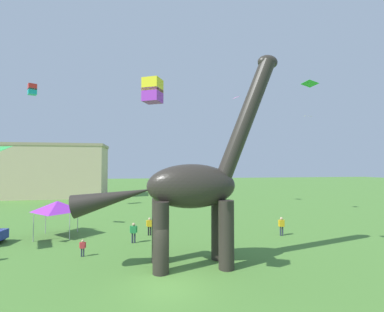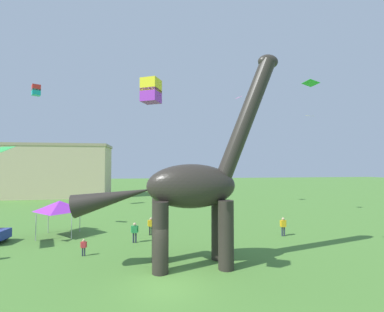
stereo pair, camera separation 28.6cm
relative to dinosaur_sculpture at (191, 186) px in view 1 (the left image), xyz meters
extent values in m
plane|color=#4C7F33|center=(-1.53, -2.51, -4.75)|extent=(240.00, 240.00, 0.00)
cylinder|color=#2D2823|center=(1.96, 0.87, -2.78)|extent=(0.92, 0.92, 3.96)
cylinder|color=#2D2823|center=(1.96, -0.87, -2.78)|extent=(0.92, 0.92, 3.96)
cylinder|color=#2D2823|center=(-1.83, 0.87, -2.78)|extent=(0.92, 0.92, 3.96)
cylinder|color=#2D2823|center=(-1.83, -0.87, -2.78)|extent=(0.92, 0.92, 3.96)
ellipsoid|color=#2D2823|center=(0.06, 0.00, 0.00)|extent=(5.41, 2.33, 2.67)
cylinder|color=#2D2823|center=(3.58, 0.00, 4.27)|extent=(3.89, 1.00, 7.71)
ellipsoid|color=#2D2823|center=(5.06, 0.00, 7.94)|extent=(1.33, 0.83, 0.92)
cone|color=#2D2823|center=(-4.48, 0.00, -0.61)|extent=(4.76, 1.33, 2.26)
cylinder|color=black|center=(-13.96, 7.92, -4.44)|extent=(0.64, 0.29, 0.62)
cylinder|color=#2D3347|center=(-6.82, 2.83, -4.48)|extent=(0.09, 0.09, 0.55)
cylinder|color=#2D3347|center=(-6.68, 2.83, -4.48)|extent=(0.09, 0.09, 0.55)
cube|color=#D1333D|center=(-6.75, 2.83, -4.01)|extent=(0.30, 0.18, 0.39)
sphere|color=tan|center=(-6.75, 2.83, -3.74)|extent=(0.17, 0.17, 0.17)
cylinder|color=#D1333D|center=(-6.92, 2.83, -3.99)|extent=(0.07, 0.07, 0.37)
cylinder|color=#D1333D|center=(-6.58, 2.83, -3.99)|extent=(0.07, 0.07, 0.37)
cylinder|color=#2D3347|center=(8.76, 5.60, -4.37)|extent=(0.13, 0.13, 0.78)
cylinder|color=#2D3347|center=(8.95, 5.60, -4.37)|extent=(0.13, 0.13, 0.78)
cube|color=yellow|center=(8.85, 5.60, -3.70)|extent=(0.42, 0.26, 0.55)
sphere|color=tan|center=(8.85, 5.60, -3.30)|extent=(0.24, 0.24, 0.24)
cylinder|color=yellow|center=(8.61, 5.60, -3.67)|extent=(0.10, 0.10, 0.52)
cylinder|color=yellow|center=(9.10, 5.60, -3.67)|extent=(0.10, 0.10, 0.52)
cylinder|color=black|center=(-2.39, 7.65, -4.38)|extent=(0.13, 0.13, 0.75)
cylinder|color=black|center=(-2.21, 7.65, -4.38)|extent=(0.13, 0.13, 0.75)
cube|color=yellow|center=(-2.30, 7.65, -3.74)|extent=(0.41, 0.25, 0.53)
sphere|color=tan|center=(-2.30, 7.65, -3.36)|extent=(0.23, 0.23, 0.23)
cylinder|color=yellow|center=(-2.54, 7.65, -3.71)|extent=(0.10, 0.10, 0.50)
cylinder|color=yellow|center=(-2.07, 7.65, -3.71)|extent=(0.10, 0.10, 0.50)
cylinder|color=#2D3347|center=(-3.67, 5.52, -4.37)|extent=(0.13, 0.13, 0.76)
cylinder|color=#2D3347|center=(-3.48, 5.52, -4.37)|extent=(0.13, 0.13, 0.76)
cube|color=green|center=(-3.57, 5.52, -3.72)|extent=(0.41, 0.25, 0.54)
sphere|color=tan|center=(-3.57, 5.52, -3.33)|extent=(0.24, 0.24, 0.24)
cylinder|color=green|center=(-3.81, 5.52, -3.69)|extent=(0.10, 0.10, 0.51)
cylinder|color=green|center=(-3.33, 5.52, -3.69)|extent=(0.10, 0.10, 0.51)
cylinder|color=#B2B2B7|center=(-8.70, 9.94, -3.70)|extent=(0.06, 0.06, 2.10)
cylinder|color=#B2B2B7|center=(-8.70, 7.24, -3.70)|extent=(0.06, 0.06, 2.10)
cylinder|color=#B2B2B7|center=(-11.40, 9.94, -3.70)|extent=(0.06, 0.06, 2.10)
cylinder|color=#B2B2B7|center=(-11.40, 7.24, -3.70)|extent=(0.06, 0.06, 2.10)
pyramid|color=purple|center=(-10.05, 8.59, -2.20)|extent=(3.15, 3.15, 0.90)
cube|color=green|center=(7.88, -0.22, 6.61)|extent=(0.76, 1.00, 0.20)
cube|color=red|center=(-17.76, 23.15, 11.85)|extent=(1.36, 1.36, 0.81)
cube|color=#19B2B7|center=(-17.76, 23.15, 11.22)|extent=(1.36, 1.36, 0.81)
cube|color=yellow|center=(-2.41, -3.67, 4.95)|extent=(1.03, 1.03, 0.62)
cube|color=purple|center=(-2.41, -3.67, 4.47)|extent=(1.03, 1.03, 0.62)
cube|color=pink|center=(11.00, 23.48, 11.76)|extent=(1.06, 1.26, 0.36)
cube|color=yellow|center=(17.57, 15.00, 7.55)|extent=(0.92, 0.73, 0.15)
cube|color=#CCB78E|center=(-19.96, 39.73, 0.06)|extent=(18.84, 8.48, 9.64)
cube|color=tan|center=(-19.96, 39.73, 5.13)|extent=(19.22, 8.65, 0.50)
camera|label=1|loc=(-2.74, -16.28, 1.21)|focal=25.47mm
camera|label=2|loc=(-2.46, -16.33, 1.21)|focal=25.47mm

